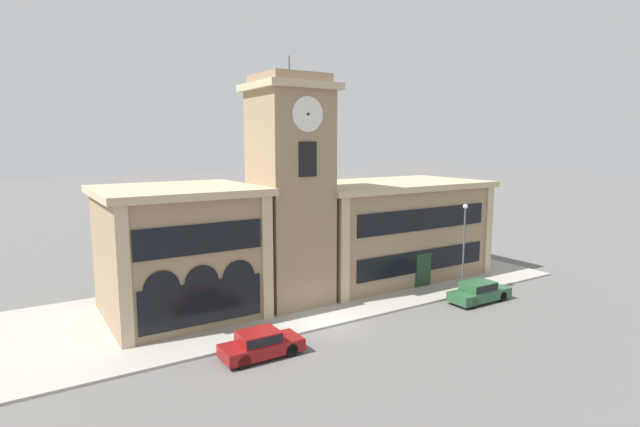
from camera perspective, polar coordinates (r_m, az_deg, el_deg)
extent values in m
plane|color=#605E5B|center=(31.10, 1.70, -12.82)|extent=(300.00, 300.00, 0.00)
cube|color=#A39E93|center=(36.58, -4.38, -9.45)|extent=(44.05, 13.60, 0.15)
cube|color=#937A5B|center=(33.88, -3.42, 1.54)|extent=(4.56, 4.56, 14.46)
cube|color=tan|center=(33.84, -3.53, 14.18)|extent=(5.26, 5.26, 0.45)
cube|color=#937A5B|center=(33.90, -3.54, 15.06)|extent=(4.20, 4.20, 0.60)
cylinder|color=#4C4C51|center=(34.02, -3.55, 16.57)|extent=(0.10, 0.10, 1.20)
cylinder|color=silver|center=(31.68, -1.42, 11.29)|extent=(2.20, 0.10, 2.20)
cylinder|color=black|center=(31.62, -1.35, 11.30)|extent=(0.18, 0.04, 0.18)
cylinder|color=silver|center=(34.89, -0.09, 11.01)|extent=(0.10, 2.20, 2.20)
cylinder|color=black|center=(34.92, 0.01, 11.01)|extent=(0.04, 0.18, 0.18)
cube|color=black|center=(31.66, -1.41, 6.23)|extent=(1.28, 0.10, 2.20)
cube|color=#937A5B|center=(33.48, -15.80, -4.55)|extent=(9.11, 8.45, 7.88)
cube|color=tan|center=(32.83, -16.08, 2.56)|extent=(9.81, 9.15, 0.45)
cube|color=tan|center=(28.47, -21.45, -7.06)|extent=(0.70, 0.16, 7.88)
cube|color=tan|center=(31.07, -6.01, -5.27)|extent=(0.70, 0.16, 7.88)
cube|color=black|center=(29.14, -13.50, -2.86)|extent=(7.47, 0.10, 1.73)
cube|color=black|center=(30.09, -13.26, -9.95)|extent=(7.29, 0.10, 2.52)
cylinder|color=black|center=(29.09, -17.61, -8.16)|extent=(2.00, 0.06, 2.00)
cylinder|color=black|center=(29.71, -13.33, -7.65)|extent=(2.00, 0.06, 2.00)
cylinder|color=black|center=(30.50, -9.26, -7.12)|extent=(2.00, 0.06, 2.00)
cube|color=#937A5B|center=(41.82, 7.74, -2.10)|extent=(15.44, 8.45, 7.45)
cube|color=tan|center=(41.30, 7.85, 3.30)|extent=(16.14, 9.15, 0.45)
cube|color=tan|center=(34.06, 2.88, -4.41)|extent=(0.70, 0.16, 7.45)
cube|color=tan|center=(44.11, 18.72, -1.93)|extent=(0.70, 0.16, 7.45)
cube|color=black|center=(38.44, 11.89, -0.64)|extent=(12.66, 0.10, 1.64)
cube|color=#1E3823|center=(39.24, 11.72, -6.45)|extent=(1.50, 0.12, 2.68)
cube|color=black|center=(39.06, 11.75, -5.30)|extent=(12.66, 0.10, 1.67)
cube|color=maroon|center=(27.13, -6.68, -14.95)|extent=(4.31, 1.84, 0.64)
cube|color=maroon|center=(26.82, -7.05, -13.81)|extent=(2.08, 1.64, 0.59)
cube|color=black|center=(26.82, -7.05, -13.81)|extent=(1.99, 1.67, 0.44)
cylinder|color=black|center=(28.38, -4.88, -14.19)|extent=(0.72, 0.23, 0.71)
cylinder|color=black|center=(27.09, -3.30, -15.30)|extent=(0.72, 0.23, 0.71)
cylinder|color=black|center=(27.37, -10.02, -15.16)|extent=(0.72, 0.23, 0.71)
cylinder|color=black|center=(26.04, -8.66, -16.40)|extent=(0.72, 0.23, 0.71)
cube|color=#285633|center=(37.20, 17.77, -8.79)|extent=(4.72, 1.83, 0.68)
cube|color=#285633|center=(36.89, 17.62, -7.90)|extent=(2.27, 1.63, 0.59)
cube|color=black|center=(36.89, 17.62, -7.90)|extent=(2.18, 1.67, 0.44)
cylinder|color=black|center=(38.81, 18.27, -8.38)|extent=(0.71, 0.23, 0.70)
cylinder|color=black|center=(37.88, 20.12, -8.88)|extent=(0.71, 0.23, 0.70)
cylinder|color=black|center=(36.70, 15.31, -9.21)|extent=(0.71, 0.23, 0.70)
cylinder|color=black|center=(35.71, 17.19, -9.78)|extent=(0.71, 0.23, 0.70)
cylinder|color=#4C4C51|center=(38.13, 16.08, -4.10)|extent=(0.12, 0.12, 6.18)
sphere|color=silver|center=(37.58, 16.28, 0.77)|extent=(0.36, 0.36, 0.36)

